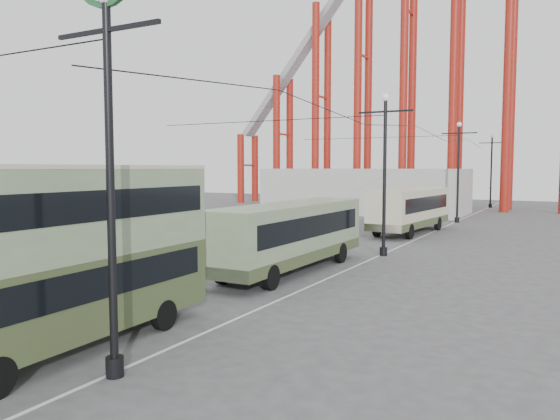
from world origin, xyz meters
The scene contains 12 objects.
ground centered at (0.00, 0.00, 0.00)m, with size 160.00×160.00×0.00m, color #48484A.
road_markings centered at (-0.86, 19.70, 0.01)m, with size 12.52×120.00×0.01m.
lamp_post_near centered at (5.60, -3.00, 7.86)m, with size 3.20×0.44×10.80m.
lamp_post_mid centered at (5.60, 18.00, 4.68)m, with size 3.20×0.44×9.32m.
lamp_post_far centered at (5.60, 40.00, 4.68)m, with size 3.20×0.44×9.32m.
lamp_post_distant centered at (5.60, 62.00, 4.68)m, with size 3.20×0.44×9.32m.
roller_coaster centered at (-2.49, 56.89, 22.92)m, with size 52.95×5.00×55.48m.
fairground_shed centered at (-6.00, 47.00, 2.50)m, with size 22.00×10.00×5.00m, color #A7A7A2.
double_decker_bus centered at (3.09, -2.17, 2.90)m, with size 2.70×9.71×5.18m.
single_decker_green centered at (3.07, 11.07, 1.89)m, with size 2.80×11.87×3.35m.
single_decker_cream centered at (3.97, 29.66, 1.94)m, with size 3.65×11.26×3.44m.
pedestrian centered at (2.95, 10.89, 0.85)m, with size 0.62×0.41×1.71m, color black.
Camera 1 is at (15.36, -12.46, 5.09)m, focal length 35.00 mm.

